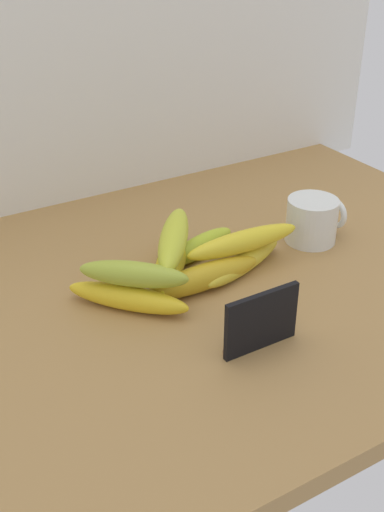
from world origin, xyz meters
TOP-DOWN VIEW (x-y plane):
  - counter_top at (0.00, 0.00)cm, footprint 110.00×76.00cm
  - back_wall at (0.00, 39.00)cm, footprint 130.00×2.00cm
  - chalkboard_sign at (-3.08, -17.44)cm, footprint 11.00×1.80cm
  - coffee_mug at (21.97, 2.05)cm, footprint 10.11×8.61cm
  - banana_0 at (-4.12, 4.53)cm, footprint 15.35×17.93cm
  - banana_1 at (2.69, 7.11)cm, footprint 15.72×7.91cm
  - banana_2 at (6.12, -0.55)cm, footprint 18.36×9.28cm
  - banana_3 at (-2.08, -1.64)cm, footprint 20.01×4.51cm
  - banana_4 at (-14.03, -0.56)cm, footprint 14.85×16.24cm
  - banana_5 at (-12.97, -0.63)cm, footprint 14.30×13.32cm
  - banana_6 at (-3.87, 4.00)cm, footprint 14.63×18.11cm
  - banana_7 at (6.22, -0.20)cm, footprint 20.00×3.99cm

SIDE VIEW (x-z plane):
  - counter_top at x=0.00cm, z-range 0.00..3.00cm
  - banana_2 at x=6.12cm, z-range 3.00..6.30cm
  - banana_1 at x=2.69cm, z-range 3.00..6.56cm
  - banana_4 at x=-14.03cm, z-range 3.00..6.62cm
  - banana_3 at x=-2.08cm, z-range 3.00..7.03cm
  - banana_0 at x=-4.12cm, z-range 3.00..7.39cm
  - coffee_mug at x=21.97cm, z-range 3.00..10.59cm
  - chalkboard_sign at x=-3.08cm, z-range 2.66..11.06cm
  - banana_7 at x=6.22cm, z-range 6.30..9.79cm
  - banana_5 at x=-12.97cm, z-range 6.62..10.32cm
  - banana_6 at x=-3.87cm, z-range 7.39..11.53cm
  - back_wall at x=0.00cm, z-range 0.00..70.00cm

